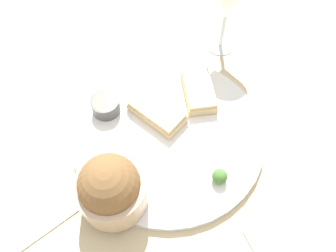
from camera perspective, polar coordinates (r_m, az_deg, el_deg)
ground_plane at (r=0.61m, az=0.00°, el=-1.66°), size 4.00×4.00×0.00m
dinner_plate at (r=0.61m, az=0.00°, el=-1.33°), size 0.35×0.35×0.01m
salad_bowl at (r=0.51m, az=-9.96°, el=-10.60°), size 0.11×0.11×0.11m
sauce_ramekin at (r=0.62m, az=-10.82°, el=3.62°), size 0.05×0.05×0.03m
cheese_toast_near at (r=0.64m, az=5.34°, el=6.22°), size 0.12×0.11×0.03m
cheese_toast_far at (r=0.61m, az=-1.92°, el=2.46°), size 0.11×0.06×0.03m
garnish at (r=0.55m, az=9.00°, el=-8.65°), size 0.03×0.03×0.03m
napkin at (r=0.60m, az=-22.53°, el=-11.68°), size 0.14×0.14×0.01m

